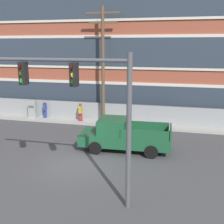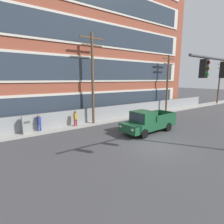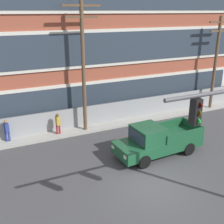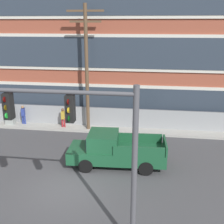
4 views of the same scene
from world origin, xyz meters
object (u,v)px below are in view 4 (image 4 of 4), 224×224
object	(u,v)px
traffic_signal_mast	(87,136)
pedestrian_near_cabinet	(63,117)
pedestrian_by_fence	(23,114)
electrical_cabinet	(10,116)
utility_pole_near_corner	(87,64)
pickup_truck_dark_green	(115,150)

from	to	relation	value
traffic_signal_mast	pedestrian_near_cabinet	distance (m)	12.77
pedestrian_by_fence	electrical_cabinet	bearing A→B (deg)	-167.36
utility_pole_near_corner	pedestrian_by_fence	distance (m)	6.80
electrical_cabinet	pedestrian_near_cabinet	distance (m)	4.43
traffic_signal_mast	pickup_truck_dark_green	xyz separation A→B (m)	(0.16, 6.12, -3.41)
utility_pole_near_corner	electrical_cabinet	size ratio (longest dim) A/B	5.38
pickup_truck_dark_green	electrical_cabinet	xyz separation A→B (m)	(-9.15, 5.35, -0.09)
traffic_signal_mast	pedestrian_by_fence	distance (m)	14.55
pedestrian_by_fence	pickup_truck_dark_green	bearing A→B (deg)	-34.59
electrical_cabinet	pedestrian_by_fence	world-z (taller)	electrical_cabinet
utility_pole_near_corner	pedestrian_near_cabinet	size ratio (longest dim) A/B	5.47
traffic_signal_mast	pedestrian_near_cabinet	size ratio (longest dim) A/B	3.63
traffic_signal_mast	pedestrian_by_fence	xyz separation A→B (m)	(-7.94, 11.70, -3.39)
utility_pole_near_corner	pedestrian_by_fence	world-z (taller)	utility_pole_near_corner
utility_pole_near_corner	traffic_signal_mast	bearing A→B (deg)	-77.29
pickup_truck_dark_green	electrical_cabinet	world-z (taller)	pickup_truck_dark_green
traffic_signal_mast	pickup_truck_dark_green	world-z (taller)	traffic_signal_mast
pedestrian_by_fence	utility_pole_near_corner	bearing A→B (deg)	-3.87
utility_pole_near_corner	pickup_truck_dark_green	bearing A→B (deg)	-62.54
pickup_truck_dark_green	pedestrian_near_cabinet	size ratio (longest dim) A/B	3.35
utility_pole_near_corner	pedestrian_by_fence	xyz separation A→B (m)	(-5.39, 0.36, -4.14)
pickup_truck_dark_green	pedestrian_by_fence	world-z (taller)	pickup_truck_dark_green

